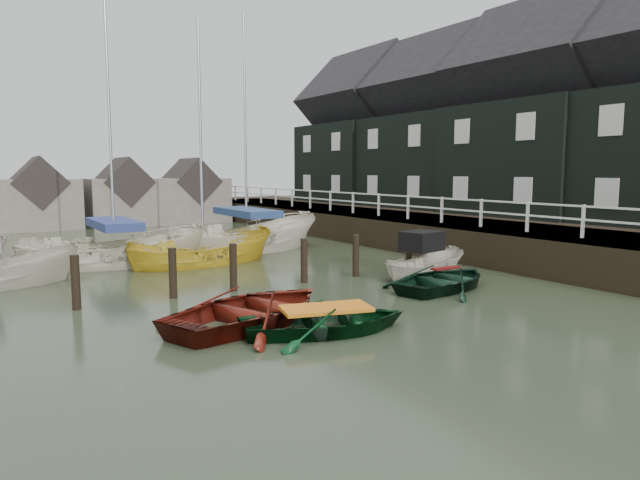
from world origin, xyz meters
TOP-DOWN VIEW (x-y plane):
  - ground at (0.00, 0.00)m, footprint 120.00×120.00m
  - pier at (9.48, 10.00)m, footprint 3.04×32.00m
  - land_strip at (15.00, 10.00)m, footprint 14.00×38.00m
  - quay_houses at (14.99, 8.66)m, footprint 6.52×28.14m
  - mooring_pilings at (-1.11, 3.00)m, footprint 13.72×0.22m
  - far_sheds at (0.83, 26.00)m, footprint 14.00×4.08m
  - rowboat_red at (-2.24, -0.59)m, footprint 5.47×4.72m
  - rowboat_green at (-1.20, -2.06)m, footprint 4.30×3.53m
  - rowboat_dkgreen at (4.34, -0.03)m, footprint 4.54×3.74m
  - motorboat at (5.12, 1.73)m, footprint 3.92×2.12m
  - sailboat_b at (-3.13, 9.54)m, footprint 7.07×3.54m
  - sailboat_c at (-0.20, 8.18)m, footprint 6.14×2.83m
  - sailboat_d at (2.67, 10.53)m, footprint 7.83×3.93m

SIDE VIEW (x-z plane):
  - ground at x=0.00m, z-range 0.00..0.00m
  - land_strip at x=15.00m, z-range -0.75..0.75m
  - rowboat_red at x=-2.24m, z-range -0.48..0.48m
  - rowboat_green at x=-1.20m, z-range -0.39..0.39m
  - rowboat_dkgreen at x=4.34m, z-range -0.41..0.41m
  - sailboat_c at x=-0.20m, z-range -5.13..5.16m
  - sailboat_d at x=2.67m, z-range -5.72..5.84m
  - sailboat_b at x=-3.13m, z-range -6.15..6.28m
  - motorboat at x=5.12m, z-range -0.99..1.23m
  - mooring_pilings at x=-1.11m, z-range -0.40..1.40m
  - pier at x=9.48m, z-range -0.64..2.06m
  - far_sheds at x=0.83m, z-range -0.34..4.06m
  - quay_houses at x=14.99m, z-range 0.68..10.68m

